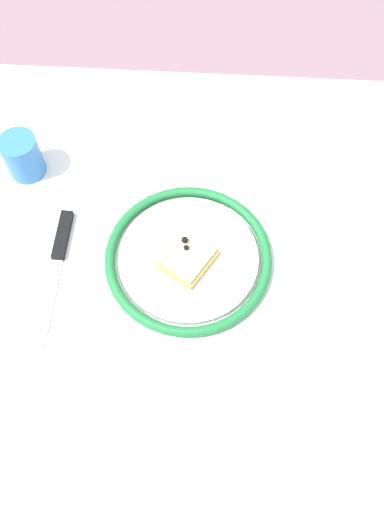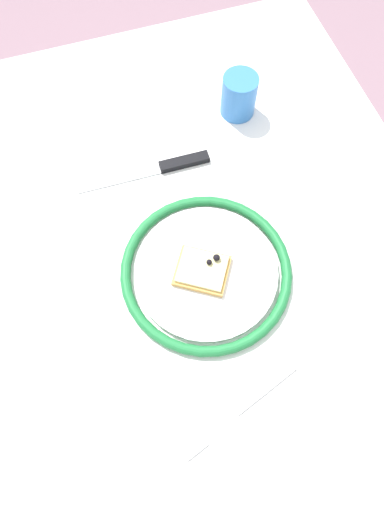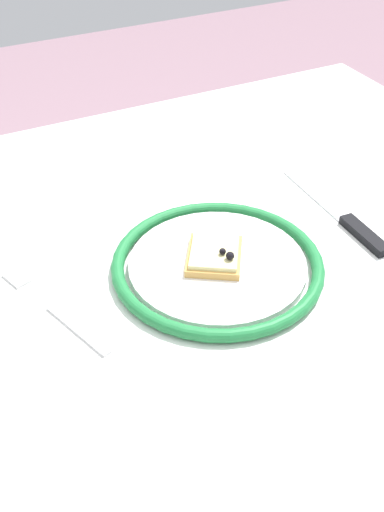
% 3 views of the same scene
% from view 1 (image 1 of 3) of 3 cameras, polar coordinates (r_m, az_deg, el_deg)
% --- Properties ---
extents(ground_plane, '(6.00, 6.00, 0.00)m').
position_cam_1_polar(ground_plane, '(1.61, 0.93, -14.02)').
color(ground_plane, gray).
extents(dining_table, '(1.20, 0.91, 0.76)m').
position_cam_1_polar(dining_table, '(0.97, 1.50, -4.91)').
color(dining_table, white).
rests_on(dining_table, ground_plane).
extents(plate, '(0.27, 0.27, 0.02)m').
position_cam_1_polar(plate, '(0.89, -0.18, -0.19)').
color(plate, white).
rests_on(plate, dining_table).
extents(pizza_slice_near, '(0.10, 0.10, 0.03)m').
position_cam_1_polar(pizza_slice_near, '(0.88, -0.16, -0.23)').
color(pizza_slice_near, tan).
rests_on(pizza_slice_near, plate).
extents(knife, '(0.03, 0.24, 0.01)m').
position_cam_1_polar(knife, '(0.93, -13.40, 0.31)').
color(knife, silver).
rests_on(knife, dining_table).
extents(fork, '(0.08, 0.20, 0.00)m').
position_cam_1_polar(fork, '(0.91, 13.12, -2.29)').
color(fork, silver).
rests_on(fork, dining_table).
extents(cup, '(0.06, 0.06, 0.08)m').
position_cam_1_polar(cup, '(1.01, -16.94, 9.84)').
color(cup, '#3372BF').
rests_on(cup, dining_table).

